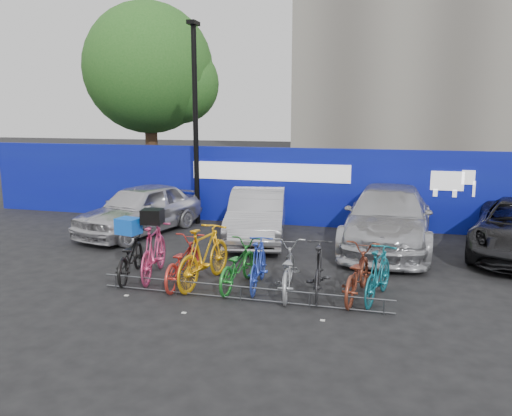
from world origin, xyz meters
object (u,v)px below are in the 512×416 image
(bike_7, at_px, (319,269))
(bike_5, at_px, (258,264))
(bike_6, at_px, (287,269))
(bike_2, at_px, (182,262))
(bike_rack, at_px, (240,293))
(car_1, at_px, (257,215))
(bike_8, at_px, (357,273))
(lamppost, at_px, (195,119))
(car_0, at_px, (140,209))
(bike_0, at_px, (130,256))
(bike_9, at_px, (378,274))
(bike_4, at_px, (238,265))
(car_2, at_px, (388,217))
(bike_1, at_px, (154,251))
(bike_3, at_px, (204,255))
(tree, at_px, (155,72))

(bike_7, bearing_deg, bike_5, -9.29)
(bike_6, xyz_separation_m, bike_7, (0.60, 0.05, 0.04))
(bike_5, xyz_separation_m, bike_6, (0.62, -0.14, -0.02))
(bike_2, xyz_separation_m, bike_5, (1.56, 0.16, 0.03))
(bike_rack, bearing_deg, bike_6, 39.47)
(car_1, height_order, bike_8, car_1)
(lamppost, bearing_deg, bike_rack, -61.93)
(car_0, bearing_deg, bike_7, -18.05)
(car_1, distance_m, bike_0, 4.22)
(bike_5, bearing_deg, bike_9, 173.81)
(bike_7, height_order, bike_9, bike_7)
(car_1, distance_m, bike_4, 3.84)
(bike_2, height_order, bike_7, bike_7)
(bike_5, bearing_deg, bike_rack, 74.59)
(car_0, relative_size, car_1, 1.01)
(car_2, bearing_deg, bike_7, -104.57)
(bike_1, relative_size, bike_3, 0.96)
(bike_7, bearing_deg, bike_0, -5.52)
(bike_8, bearing_deg, bike_2, 10.31)
(bike_8, bearing_deg, car_1, -43.89)
(bike_rack, xyz_separation_m, bike_1, (-2.16, 0.83, 0.43))
(tree, xyz_separation_m, bike_rack, (6.77, -10.66, -4.91))
(lamppost, xyz_separation_m, bike_rack, (3.20, -6.00, -3.11))
(car_1, relative_size, car_2, 0.79)
(bike_3, bearing_deg, bike_5, -167.67)
(bike_5, bearing_deg, bike_6, 162.77)
(tree, xyz_separation_m, bike_4, (6.50, -9.94, -4.60))
(bike_2, xyz_separation_m, bike_4, (1.14, 0.12, -0.01))
(lamppost, bearing_deg, bike_0, -84.07)
(bike_4, bearing_deg, bike_8, -174.60)
(tree, height_order, car_2, tree)
(tree, relative_size, bike_6, 4.20)
(lamppost, xyz_separation_m, bike_1, (1.04, -5.17, -2.68))
(bike_0, relative_size, bike_8, 0.98)
(bike_rack, height_order, bike_5, bike_5)
(bike_0, relative_size, bike_1, 0.94)
(bike_5, bearing_deg, bike_0, -3.23)
(car_2, xyz_separation_m, bike_6, (-1.86, -4.11, -0.28))
(car_2, bearing_deg, bike_1, -138.06)
(bike_rack, distance_m, bike_2, 1.57)
(car_1, height_order, bike_9, car_1)
(car_1, xyz_separation_m, bike_5, (1.00, -3.74, -0.18))
(tree, height_order, car_1, tree)
(lamppost, distance_m, bike_1, 5.92)
(lamppost, relative_size, car_1, 1.46)
(lamppost, distance_m, bike_6, 7.23)
(car_1, distance_m, bike_3, 3.80)
(bike_3, distance_m, bike_8, 3.05)
(lamppost, height_order, bike_8, lamppost)
(bike_rack, distance_m, bike_0, 2.76)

